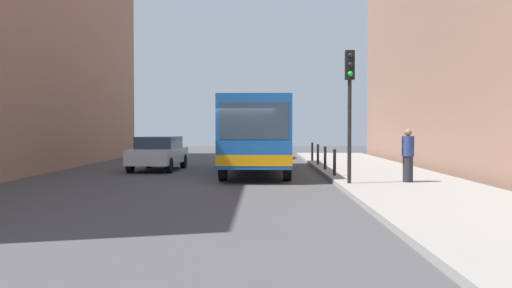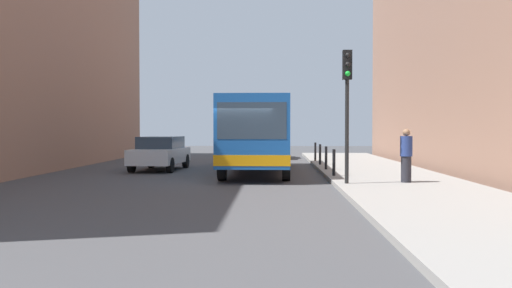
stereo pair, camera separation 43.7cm
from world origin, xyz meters
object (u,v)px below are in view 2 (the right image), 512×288
Objects in this scene: bus at (259,131)px; bollard_farthest at (315,152)px; car_behind_bus at (272,145)px; bollard_far at (320,154)px; car_beside_bus at (160,152)px; traffic_light at (347,91)px; pedestrian_near_signal at (406,156)px; bollard_mid at (326,158)px; bollard_near at (334,162)px.

bus is 6.62m from bollard_farthest.
car_behind_bus reaches higher than bollard_far.
bus reaches higher than bollard_far.
bus is at bearing 170.41° from car_beside_bus.
traffic_light is 2.81m from pedestrian_near_signal.
traffic_light is (7.27, -7.48, 2.22)m from car_beside_bus.
car_behind_bus is 11.85m from bollard_mid.
bollard_mid is at bearing -90.00° from bollard_farthest.
car_behind_bus is 1.07× the size of traffic_light.
car_behind_bus is (0.52, 11.21, -0.94)m from bus.
car_beside_bus is 4.74× the size of bollard_near.
traffic_light is 4.32× the size of bollard_mid.
car_behind_bus reaches higher than bollard_farthest.
pedestrian_near_signal reaches higher than bollard_mid.
pedestrian_near_signal is at bearing 103.87° from car_behind_bus.
bollard_near is at bearing 128.83° from bus.
bollard_far is (-0.10, 9.21, -2.38)m from traffic_light.
car_behind_bus is 17.98m from traffic_light.
bollard_mid is at bearing 101.00° from car_behind_bus.
bus is 2.51× the size of car_behind_bus.
bollard_far is 3.15m from bollard_farthest.
bollard_farthest is at bearing 46.73° from pedestrian_near_signal.
bollard_near is at bearing -90.00° from bollard_farthest.
bollard_far is (2.28, -8.47, -0.16)m from car_behind_bus.
car_beside_bus is 11.31m from car_behind_bus.
bollard_near is (2.80, -3.57, -1.10)m from bus.
car_beside_bus is (-4.37, 1.02, -0.94)m from bus.
bollard_farthest is (0.00, 3.15, 0.00)m from bollard_far.
car_behind_bus is at bearing -91.99° from bus.
traffic_light is at bearing -88.02° from bollard_near.
pedestrian_near_signal is (9.18, -7.07, 0.21)m from car_beside_bus.
pedestrian_near_signal is at bearing 12.35° from traffic_light.
bus is at bearing 114.18° from traffic_light.
bollard_mid is at bearing 90.00° from bollard_near.
bollard_mid is 3.15m from bollard_far.
traffic_light is 12.59m from bollard_farthest.
bollard_far is at bearing -90.00° from bollard_farthest.
bollard_mid is 1.00× the size of bollard_farthest.
bus is 11.63× the size of bollard_mid.
bollard_far is at bearing 90.62° from traffic_light.
car_behind_bus is (4.89, 10.19, 0.00)m from car_beside_bus.
bollard_near is (-0.10, 2.90, -2.38)m from traffic_light.
traffic_light is at bearing -89.54° from bollard_farthest.
bus is 11.63× the size of bollard_near.
bollard_mid is (-0.10, 6.05, -2.38)m from traffic_light.
bollard_mid is (7.17, -1.43, -0.16)m from car_beside_bus.
bus reaches higher than bollard_near.
bollard_near and bollard_mid have the same top height.
pedestrian_near_signal reaches higher than bollard_far.
car_beside_bus is at bearing 64.27° from car_behind_bus.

